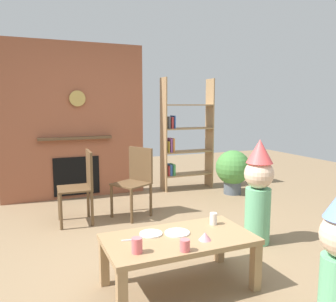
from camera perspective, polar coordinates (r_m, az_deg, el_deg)
name	(u,v)px	position (r m, az deg, el deg)	size (l,w,h in m)	color
ground_plane	(170,257)	(3.45, 0.30, -17.31)	(12.00, 12.00, 0.00)	#846B4C
brick_fireplace_feature	(74,122)	(5.52, -15.44, 4.72)	(2.20, 0.28, 2.40)	#935138
bookshelf	(183,139)	(5.87, 2.59, 2.03)	(0.90, 0.28, 1.90)	#9E7A51
coffee_table	(179,244)	(2.82, 1.84, -15.30)	(1.18, 0.63, 0.43)	#9E7A51
paper_cup_near_left	(137,245)	(2.51, -5.21, -15.42)	(0.08, 0.08, 0.11)	#E5666B
paper_cup_near_right	(213,219)	(3.06, 7.59, -11.15)	(0.06, 0.06, 0.10)	silver
paper_cup_center	(185,245)	(2.53, 2.84, -15.45)	(0.07, 0.07, 0.09)	#E5666B
paper_plate_front	(151,234)	(2.84, -2.87, -13.62)	(0.18, 0.18, 0.01)	white
paper_plate_rear	(177,233)	(2.85, 1.54, -13.49)	(0.20, 0.20, 0.01)	white
birthday_cake_slice	(205,236)	(2.73, 6.19, -13.95)	(0.10, 0.10, 0.06)	pink
table_fork	(131,240)	(2.74, -6.20, -14.56)	(0.15, 0.02, 0.01)	silver
child_in_pink	(258,189)	(3.72, 14.86, -6.16)	(0.31, 0.31, 1.11)	#66B27F
dining_chair_left	(82,182)	(4.36, -14.14, -5.08)	(0.42, 0.42, 0.90)	brown
dining_chair_middle	(136,177)	(4.52, -5.38, -4.40)	(0.54, 0.54, 0.90)	brown
potted_plant_tall	(233,169)	(5.68, 10.78, -2.98)	(0.56, 0.56, 0.72)	#4C5660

